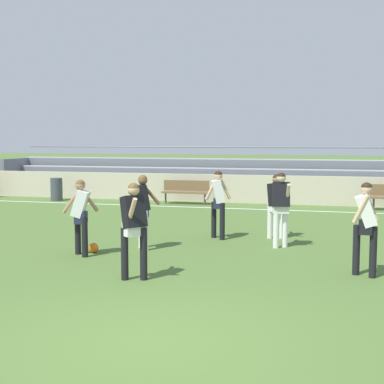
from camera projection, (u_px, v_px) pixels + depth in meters
The scene contains 14 objects.
ground_plane at pixel (150, 341), 6.66m from camera, with size 160.00×160.00×0.00m, color #4C6B30.
field_line_sideline at pixel (271, 210), 19.04m from camera, with size 44.00×0.12×0.01m, color white.
sideline_wall at pixel (276, 190), 20.70m from camera, with size 48.00×0.16×1.10m, color beige.
bleacher_stand at pixel (232, 176), 23.24m from camera, with size 21.09×2.63×2.14m.
bench_far_left at pixel (186, 190), 20.70m from camera, with size 1.80×0.40×0.90m.
trash_bin at pixel (57, 189), 21.83m from camera, with size 0.48×0.48×0.92m, color #3D424C.
player_white_trailing_run at pixel (81, 211), 11.46m from camera, with size 0.67×0.46×1.63m.
player_dark_challenging at pixel (143, 205), 12.14m from camera, with size 0.72×0.48×1.68m.
player_dark_pressing_high at pixel (134, 222), 9.46m from camera, with size 0.51×0.68×1.72m.
player_dark_on_ball at pixel (276, 201), 13.47m from camera, with size 0.47×0.70×1.61m.
player_dark_dropping_back at pixel (281, 203), 12.32m from camera, with size 0.47×0.56×1.72m.
player_white_wide_left at pixel (366, 220), 9.72m from camera, with size 0.48×0.44×1.71m.
player_white_deep_cover at pixel (218, 198), 13.42m from camera, with size 0.62×0.46×1.69m.
soccer_ball at pixel (93, 248), 11.83m from camera, with size 0.22×0.22×0.22m, color orange.
Camera 1 is at (2.15, -6.10, 2.47)m, focal length 50.72 mm.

